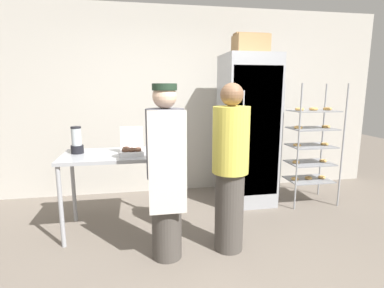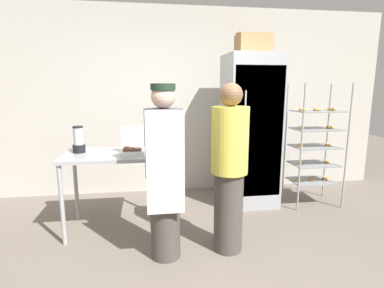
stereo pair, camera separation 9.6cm
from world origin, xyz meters
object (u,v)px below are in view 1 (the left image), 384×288
Objects in this scene: person_baker at (166,171)px; cardboard_storage_box at (251,44)px; person_customer at (230,168)px; donut_box at (132,150)px; blender_pitcher at (77,141)px; baking_rack at (311,145)px; refrigerator at (247,131)px.

cardboard_storage_box is at bearing 45.14° from person_baker.
person_customer is (-0.62, -1.19, -1.29)m from cardboard_storage_box.
blender_pitcher reaches higher than donut_box.
cardboard_storage_box is at bearing 62.68° from person_customer.
donut_box is at bearing 118.47° from person_baker.
cardboard_storage_box reaches higher than donut_box.
person_baker is at bearing -40.12° from blender_pitcher.
blender_pitcher is 0.18× the size of person_customer.
blender_pitcher is at bearing 139.88° from person_baker.
refrigerator is at bearing 168.65° from baking_rack.
refrigerator is 1.73m from person_baker.
baking_rack is at bearing -12.41° from cardboard_storage_box.
donut_box is 0.99× the size of blender_pitcher.
refrigerator is 6.85× the size of blender_pitcher.
person_customer is at bearing -25.31° from blender_pitcher.
cardboard_storage_box is 0.27× the size of person_customer.
donut_box is at bearing -156.48° from cardboard_storage_box.
baking_rack is 1.01× the size of person_customer.
blender_pitcher is at bearing 154.69° from person_customer.
refrigerator is 1.24× the size of person_baker.
baking_rack is 1.77m from person_customer.
baking_rack reaches higher than person_baker.
cardboard_storage_box is (-0.84, 0.18, 1.31)m from baking_rack.
blender_pitcher is 1.66m from person_customer.
person_customer is at bearing 3.67° from person_baker.
person_baker is 0.61m from person_customer.
donut_box is 0.18× the size of person_customer.
cardboard_storage_box is 2.16m from person_baker.
blender_pitcher is 1.17m from person_baker.
cardboard_storage_box reaches higher than baking_rack.
refrigerator is 6.93× the size of donut_box.
blender_pitcher is (-0.58, 0.18, 0.08)m from donut_box.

